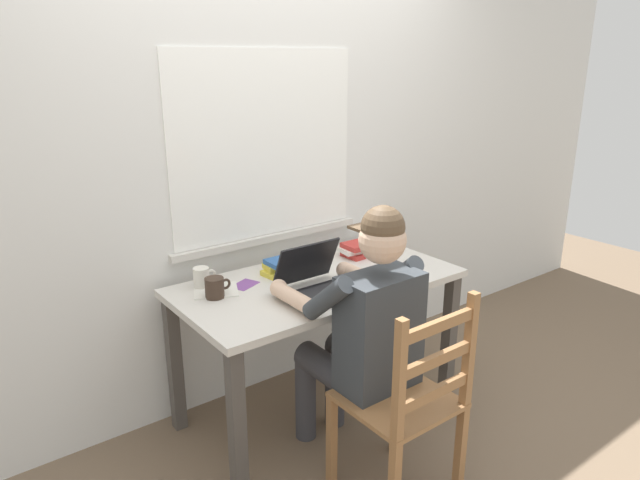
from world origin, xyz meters
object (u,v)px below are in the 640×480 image
(book_stack_main, at_px, (358,249))
(landscape_photo_print, at_px, (245,285))
(desk, at_px, (318,298))
(coffee_mug_white, at_px, (202,278))
(book_stack_side, at_px, (281,266))
(laptop, at_px, (318,282))
(computer_mouse, at_px, (358,279))
(seated_person, at_px, (362,327))
(coffee_mug_dark, at_px, (215,288))
(wooden_chair, at_px, (407,403))

(book_stack_main, distance_m, landscape_photo_print, 0.70)
(desk, relative_size, coffee_mug_white, 12.26)
(book_stack_side, bearing_deg, laptop, -88.74)
(computer_mouse, bearing_deg, book_stack_side, 125.13)
(computer_mouse, bearing_deg, laptop, 174.07)
(laptop, xyz_separation_m, coffee_mug_white, (-0.40, 0.37, -0.00))
(desk, distance_m, coffee_mug_white, 0.58)
(seated_person, relative_size, coffee_mug_dark, 9.92)
(desk, height_order, book_stack_main, book_stack_main)
(coffee_mug_dark, xyz_separation_m, book_stack_side, (0.40, 0.07, -0.01))
(seated_person, relative_size, wooden_chair, 1.33)
(seated_person, distance_m, coffee_mug_white, 0.80)
(desk, bearing_deg, coffee_mug_white, 153.71)
(coffee_mug_white, height_order, book_stack_side, coffee_mug_white)
(laptop, height_order, book_stack_main, laptop)
(book_stack_main, relative_size, book_stack_side, 0.96)
(landscape_photo_print, bearing_deg, laptop, -73.14)
(landscape_photo_print, bearing_deg, coffee_mug_dark, 172.86)
(seated_person, bearing_deg, laptop, 90.85)
(seated_person, xyz_separation_m, computer_mouse, (0.22, 0.28, 0.08))
(laptop, xyz_separation_m, landscape_photo_print, (-0.23, 0.28, -0.05))
(laptop, bearing_deg, computer_mouse, -5.93)
(book_stack_side, bearing_deg, coffee_mug_white, 169.62)
(computer_mouse, xyz_separation_m, landscape_photo_print, (-0.45, 0.30, -0.02))
(laptop, relative_size, landscape_photo_print, 2.54)
(computer_mouse, distance_m, coffee_mug_dark, 0.68)
(wooden_chair, bearing_deg, computer_mouse, 68.97)
(laptop, xyz_separation_m, book_stack_main, (0.47, 0.27, -0.01))
(desk, xyz_separation_m, coffee_mug_white, (-0.50, 0.25, 0.15))
(book_stack_main, xyz_separation_m, book_stack_side, (-0.48, 0.03, 0.00))
(coffee_mug_dark, bearing_deg, desk, -11.82)
(desk, bearing_deg, laptop, -126.73)
(laptop, xyz_separation_m, coffee_mug_dark, (-0.41, 0.23, -0.00))
(coffee_mug_dark, relative_size, book_stack_main, 0.66)
(book_stack_side, bearing_deg, wooden_chair, -89.28)
(coffee_mug_dark, height_order, book_stack_main, coffee_mug_dark)
(book_stack_main, bearing_deg, book_stack_side, 176.51)
(book_stack_main, bearing_deg, coffee_mug_white, 173.36)
(computer_mouse, bearing_deg, landscape_photo_print, 146.00)
(desk, bearing_deg, book_stack_main, 20.91)
(wooden_chair, distance_m, coffee_mug_white, 1.10)
(coffee_mug_white, xyz_separation_m, book_stack_side, (0.40, -0.07, -0.01))
(wooden_chair, height_order, book_stack_side, wooden_chair)
(desk, height_order, coffee_mug_white, coffee_mug_white)
(coffee_mug_white, bearing_deg, landscape_photo_print, -27.89)
(seated_person, xyz_separation_m, landscape_photo_print, (-0.23, 0.59, 0.06))
(seated_person, distance_m, laptop, 0.33)
(coffee_mug_white, bearing_deg, coffee_mug_dark, -91.75)
(seated_person, height_order, computer_mouse, seated_person)
(wooden_chair, relative_size, coffee_mug_dark, 7.48)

